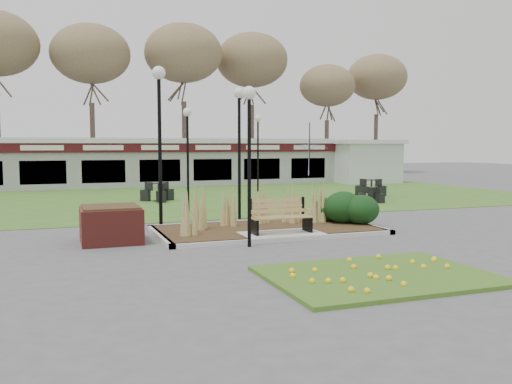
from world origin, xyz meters
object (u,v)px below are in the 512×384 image
object	(u,v)px
food_pavilion	(156,162)
service_hut	(365,161)
lamp_post_near_left	(249,130)
bistro_set_c	(371,191)
car_black	(18,171)
patio_umbrella	(309,159)
bistro_set_a	(158,195)
bistro_set_d	(373,197)
lamp_post_near_right	(159,110)
lamp_post_mid_right	(239,124)
brick_planter	(111,224)
park_bench	(280,216)
lamp_post_far_right	(258,136)
lamp_post_mid_left	(188,137)

from	to	relation	value
food_pavilion	service_hut	bearing A→B (deg)	-8.27
food_pavilion	lamp_post_near_left	size ratio (longest dim) A/B	6.27
bistro_set_c	car_black	distance (m)	24.32
patio_umbrella	service_hut	bearing A→B (deg)	28.44
bistro_set_a	bistro_set_d	size ratio (longest dim) A/B	1.26
patio_umbrella	bistro_set_a	bearing A→B (deg)	-155.31
lamp_post_near_right	lamp_post_mid_right	xyz separation A→B (m)	(2.81, 0.83, -0.33)
lamp_post_near_left	lamp_post_mid_right	size ratio (longest dim) A/B	0.89
bistro_set_d	patio_umbrella	world-z (taller)	patio_umbrella
food_pavilion	car_black	size ratio (longest dim) A/B	5.54
lamp_post_near_left	bistro_set_a	distance (m)	11.74
brick_planter	bistro_set_a	xyz separation A→B (m)	(2.91, 9.66, -0.19)
brick_planter	service_hut	xyz separation A→B (m)	(17.90, 17.00, 0.97)
park_bench	lamp_post_far_right	xyz separation A→B (m)	(4.37, 13.51, 2.37)
lamp_post_mid_left	car_black	size ratio (longest dim) A/B	0.87
lamp_post_far_right	patio_umbrella	size ratio (longest dim) A/B	1.52
brick_planter	lamp_post_mid_left	world-z (taller)	lamp_post_mid_left
brick_planter	bistro_set_d	size ratio (longest dim) A/B	1.23
lamp_post_far_right	car_black	size ratio (longest dim) A/B	0.92
lamp_post_mid_left	lamp_post_near_right	bearing A→B (deg)	-117.24
lamp_post_near_right	brick_planter	bearing A→B (deg)	-127.41
service_hut	bistro_set_c	size ratio (longest dim) A/B	2.90
lamp_post_near_right	bistro_set_d	size ratio (longest dim) A/B	3.99
service_hut	bistro_set_d	bearing A→B (deg)	-119.74
lamp_post_near_left	bistro_set_c	world-z (taller)	lamp_post_near_left
food_pavilion	service_hut	world-z (taller)	food_pavilion
park_bench	lamp_post_mid_right	world-z (taller)	lamp_post_mid_right
bistro_set_c	bistro_set_d	size ratio (longest dim) A/B	1.24
lamp_post_mid_left	bistro_set_c	world-z (taller)	lamp_post_mid_left
lamp_post_far_right	bistro_set_a	distance (m)	7.15
park_bench	bistro_set_d	distance (m)	9.96
bistro_set_d	park_bench	bearing A→B (deg)	-136.77
brick_planter	park_bench	bearing A→B (deg)	-9.69
bistro_set_d	lamp_post_near_left	bearing A→B (deg)	-137.24
bistro_set_d	bistro_set_a	bearing A→B (deg)	157.72
lamp_post_near_right	bistro_set_c	bearing A→B (deg)	28.73
park_bench	lamp_post_mid_right	bearing A→B (deg)	88.59
lamp_post_near_left	food_pavilion	bearing A→B (deg)	86.54
food_pavilion	lamp_post_mid_right	world-z (taller)	lamp_post_mid_right
lamp_post_near_right	lamp_post_mid_right	bearing A→B (deg)	16.39
service_hut	lamp_post_far_right	xyz separation A→B (m)	(-9.13, -4.24, 1.51)
lamp_post_mid_right	car_black	size ratio (longest dim) A/B	0.99
lamp_post_near_right	lamp_post_far_right	distance (m)	12.73
patio_umbrella	food_pavilion	bearing A→B (deg)	148.29
lamp_post_mid_left	patio_umbrella	world-z (taller)	lamp_post_mid_left
lamp_post_mid_left	bistro_set_c	size ratio (longest dim) A/B	2.54
park_bench	lamp_post_mid_left	xyz separation A→B (m)	(-1.17, 5.97, 2.22)
food_pavilion	bistro_set_a	world-z (taller)	food_pavilion
lamp_post_near_left	lamp_post_mid_right	distance (m)	5.02
patio_umbrella	brick_planter	bearing A→B (deg)	-131.49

